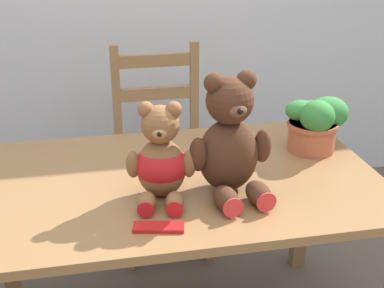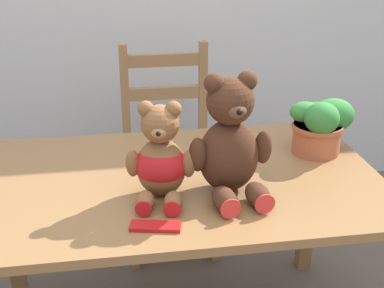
{
  "view_description": "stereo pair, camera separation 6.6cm",
  "coord_description": "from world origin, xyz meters",
  "px_view_note": "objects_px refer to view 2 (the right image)",
  "views": [
    {
      "loc": [
        -0.27,
        -1.17,
        1.54
      ],
      "look_at": [
        0.04,
        0.32,
        0.88
      ],
      "focal_mm": 50.0,
      "sensor_mm": 36.0,
      "label": 1
    },
    {
      "loc": [
        -0.2,
        -1.18,
        1.54
      ],
      "look_at": [
        0.04,
        0.32,
        0.88
      ],
      "focal_mm": 50.0,
      "sensor_mm": 36.0,
      "label": 2
    }
  ],
  "objects_px": {
    "wooden_chair_behind": "(168,155)",
    "teddy_bear_left": "(161,160)",
    "teddy_bear_right": "(230,143)",
    "potted_plant": "(321,124)",
    "chocolate_bar": "(155,226)"
  },
  "relations": [
    {
      "from": "potted_plant",
      "to": "teddy_bear_left",
      "type": "bearing_deg",
      "value": -158.36
    },
    {
      "from": "wooden_chair_behind",
      "to": "potted_plant",
      "type": "xyz_separation_m",
      "value": [
        0.5,
        -0.61,
        0.36
      ]
    },
    {
      "from": "wooden_chair_behind",
      "to": "chocolate_bar",
      "type": "height_order",
      "value": "wooden_chair_behind"
    },
    {
      "from": "teddy_bear_left",
      "to": "potted_plant",
      "type": "distance_m",
      "value": 0.67
    },
    {
      "from": "teddy_bear_right",
      "to": "potted_plant",
      "type": "bearing_deg",
      "value": -154.25
    },
    {
      "from": "wooden_chair_behind",
      "to": "chocolate_bar",
      "type": "bearing_deg",
      "value": 81.48
    },
    {
      "from": "teddy_bear_left",
      "to": "chocolate_bar",
      "type": "bearing_deg",
      "value": 89.38
    },
    {
      "from": "teddy_bear_left",
      "to": "chocolate_bar",
      "type": "height_order",
      "value": "teddy_bear_left"
    },
    {
      "from": "teddy_bear_left",
      "to": "teddy_bear_right",
      "type": "relative_size",
      "value": 0.8
    },
    {
      "from": "wooden_chair_behind",
      "to": "teddy_bear_left",
      "type": "xyz_separation_m",
      "value": [
        -0.12,
        -0.86,
        0.38
      ]
    },
    {
      "from": "wooden_chair_behind",
      "to": "potted_plant",
      "type": "relative_size",
      "value": 3.93
    },
    {
      "from": "teddy_bear_right",
      "to": "teddy_bear_left",
      "type": "bearing_deg",
      "value": -8.0
    },
    {
      "from": "teddy_bear_left",
      "to": "potted_plant",
      "type": "height_order",
      "value": "teddy_bear_left"
    },
    {
      "from": "teddy_bear_right",
      "to": "potted_plant",
      "type": "height_order",
      "value": "teddy_bear_right"
    },
    {
      "from": "teddy_bear_left",
      "to": "wooden_chair_behind",
      "type": "bearing_deg",
      "value": -87.28
    }
  ]
}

